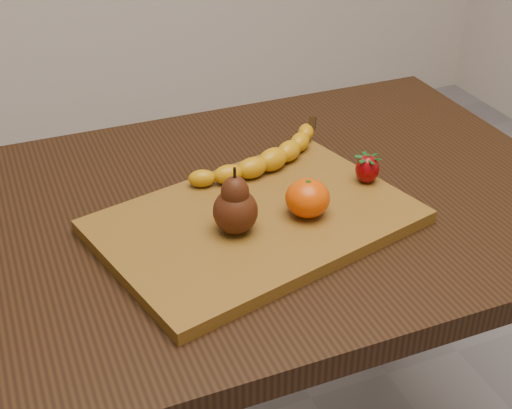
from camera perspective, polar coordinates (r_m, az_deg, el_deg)
name	(u,v)px	position (r m, az deg, el deg)	size (l,w,h in m)	color
table	(267,249)	(1.18, 0.86, -3.62)	(1.00, 0.70, 0.76)	black
cutting_board	(256,222)	(1.05, 0.00, -1.38)	(0.45, 0.30, 0.02)	brown
banana	(273,159)	(1.16, 1.33, 3.63)	(0.24, 0.06, 0.04)	#C88E09
pear	(235,200)	(0.99, -1.68, 0.34)	(0.06, 0.06, 0.10)	#401B0A
mandarin	(308,198)	(1.04, 4.15, 0.52)	(0.07, 0.07, 0.06)	#D44502
strawberry	(367,168)	(1.14, 8.90, 2.90)	(0.04, 0.04, 0.05)	#7F0307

